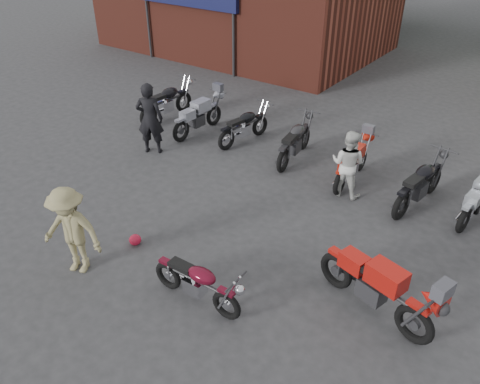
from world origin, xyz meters
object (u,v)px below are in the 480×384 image
Objects in this scene: helmet at (135,240)px; row_bike_0 at (167,100)px; person_tan at (71,231)px; row_bike_4 at (352,161)px; row_bike_1 at (199,114)px; person_dark at (150,119)px; sportbike at (377,284)px; row_bike_5 at (421,182)px; person_light at (348,164)px; row_bike_6 at (480,196)px; row_bike_3 at (295,139)px; row_bike_2 at (245,124)px; vintage_motorcycle at (197,280)px.

helmet is 0.12× the size of row_bike_0.
row_bike_4 is at bearing 45.26° from person_tan.
helmet is 0.12× the size of row_bike_1.
person_dark is at bearing 173.57° from row_bike_1.
sportbike reaches higher than row_bike_5.
person_dark reaches higher than person_light.
row_bike_6 is (9.29, -0.06, -0.06)m from row_bike_0.
row_bike_3 is (1.00, 6.25, -0.30)m from person_tan.
row_bike_2 reaches higher than helmet.
row_bike_6 is (6.30, -0.11, 0.01)m from row_bike_2.
person_dark is 1.78m from row_bike_1.
person_light reaches higher than row_bike_0.
sportbike is at bearing 3.88° from person_tan.
row_bike_0 is 8.10m from row_bike_5.
person_light is 2.86m from row_bike_6.
person_dark reaches higher than row_bike_5.
row_bike_4 is (-0.14, 0.64, -0.26)m from person_light.
row_bike_0 is 2.99m from row_bike_2.
person_light is at bearing -170.37° from row_bike_4.
person_dark is 5.43m from row_bike_4.
person_light reaches higher than row_bike_6.
vintage_motorcycle is 0.99× the size of person_tan.
row_bike_5 reaches higher than row_bike_1.
sportbike is at bearing -117.42° from row_bike_1.
sportbike is 1.09× the size of row_bike_1.
row_bike_0 is 1.12× the size of row_bike_4.
person_tan reaches higher than sportbike.
row_bike_6 is at bearing -88.47° from row_bike_0.
row_bike_1 is 0.96× the size of row_bike_5.
vintage_motorcycle is 0.80× the size of sportbike.
row_bike_3 is 1.07× the size of row_bike_6.
row_bike_2 is (2.98, 0.04, -0.07)m from row_bike_0.
person_tan is at bearing -104.62° from helmet.
helmet is 5.30m from row_bike_2.
row_bike_5 is at bearing 112.86° from sportbike.
row_bike_4 is at bearing -104.43° from row_bike_3.
person_tan is (-2.39, -0.66, 0.38)m from vintage_motorcycle.
helmet is at bearing 147.98° from row_bike_5.
helmet is 0.12× the size of row_bike_3.
person_light is at bearing -122.18° from row_bike_3.
row_bike_1 is 1.07× the size of row_bike_2.
row_bike_0 is 1.05× the size of row_bike_1.
sportbike is at bearing -144.13° from row_bike_3.
row_bike_4 is (2.73, 6.07, -0.34)m from person_tan.
row_bike_6 is at bearing 161.94° from person_dark.
row_bike_5 reaches higher than helmet.
row_bike_5 is at bearing 49.65° from helmet.
row_bike_1 reaches higher than vintage_motorcycle.
person_dark is 2.38m from row_bike_0.
person_dark is at bearing 106.05° from row_bike_4.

